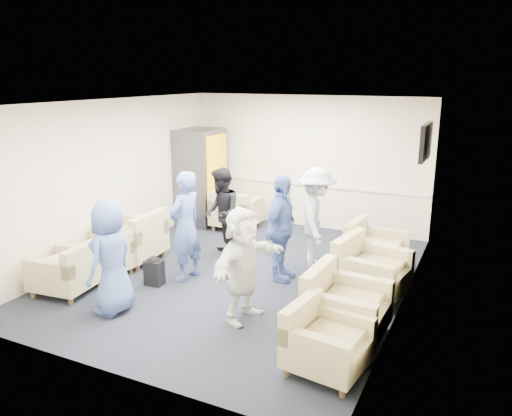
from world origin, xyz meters
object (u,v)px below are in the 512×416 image
at_px(armchair_right_far, 372,250).
at_px(vending_machine, 201,177).
at_px(person_front_left, 111,257).
at_px(person_back_left, 221,214).
at_px(armchair_right_midnear, 342,308).
at_px(person_mid_left, 185,226).
at_px(armchair_left_far, 135,240).
at_px(person_front_right, 243,264).
at_px(armchair_right_midfar, 368,272).
at_px(armchair_right_near, 323,343).
at_px(armchair_left_near, 69,272).
at_px(armchair_left_mid, 104,258).
at_px(person_mid_right, 281,228).
at_px(person_back_right, 316,218).
at_px(armchair_corner, 235,213).

relative_size(armchair_right_far, vending_machine, 0.46).
height_order(person_front_left, person_back_left, person_back_left).
relative_size(armchair_right_midnear, person_mid_left, 0.55).
distance_m(armchair_left_far, person_mid_left, 1.34).
relative_size(armchair_right_far, person_front_right, 0.61).
xyz_separation_m(armchair_right_midfar, person_front_left, (-2.96, -1.95, 0.40)).
xyz_separation_m(armchair_right_midfar, vending_machine, (-4.10, 2.15, 0.64)).
bearing_deg(armchair_right_midfar, armchair_left_far, 104.04).
bearing_deg(armchair_right_near, person_front_right, 70.60).
bearing_deg(person_back_left, armchair_right_midfar, 49.69).
xyz_separation_m(armchair_left_near, armchair_right_far, (3.78, 2.76, 0.02)).
xyz_separation_m(person_back_left, person_front_right, (1.35, -1.85, -0.04)).
xyz_separation_m(armchair_right_far, vending_machine, (-3.94, 1.16, 0.66)).
bearing_deg(armchair_left_mid, armchair_left_near, 7.09).
bearing_deg(person_mid_right, armchair_right_midnear, -134.15).
distance_m(armchair_left_near, person_mid_left, 1.80).
height_order(armchair_left_near, person_back_left, person_back_left).
xyz_separation_m(person_mid_left, person_back_right, (1.64, 1.34, -0.02)).
bearing_deg(person_front_right, armchair_right_midnear, -75.05).
distance_m(person_mid_left, person_back_right, 2.12).
relative_size(armchair_right_midfar, person_front_left, 0.68).
bearing_deg(armchair_left_far, person_back_left, 119.44).
bearing_deg(person_mid_right, armchair_left_mid, 112.76).
bearing_deg(person_mid_left, person_back_right, 137.88).
bearing_deg(armchair_right_near, vending_machine, 52.12).
distance_m(person_mid_right, person_front_right, 1.42).
bearing_deg(armchair_corner, person_front_right, 117.93).
xyz_separation_m(armchair_left_far, person_mid_right, (2.54, 0.35, 0.46)).
bearing_deg(armchair_left_mid, person_back_left, 149.42).
height_order(armchair_left_mid, armchair_right_near, armchair_right_near).
relative_size(armchair_left_mid, person_front_right, 0.58).
relative_size(vending_machine, person_mid_left, 1.17).
bearing_deg(person_back_right, person_back_left, 81.35).
bearing_deg(vending_machine, armchair_right_midfar, -27.74).
distance_m(vending_machine, person_front_right, 4.53).
xyz_separation_m(armchair_left_far, vending_machine, (-0.19, 2.48, 0.63)).
relative_size(person_back_left, person_front_right, 1.05).
relative_size(armchair_corner, person_front_right, 0.59).
bearing_deg(vending_machine, person_back_left, -49.61).
bearing_deg(vending_machine, armchair_right_far, -16.42).
bearing_deg(person_front_left, armchair_right_near, 85.34).
bearing_deg(person_mid_left, person_front_left, -2.68).
distance_m(armchair_left_mid, armchair_right_far, 4.29).
bearing_deg(armchair_right_midfar, person_mid_right, 98.42).
relative_size(armchair_right_far, person_back_right, 0.55).
height_order(armchair_left_mid, armchair_right_midfar, armchair_right_midfar).
height_order(armchair_left_mid, person_mid_right, person_mid_right).
relative_size(armchair_left_near, person_back_left, 0.56).
bearing_deg(vending_machine, armchair_left_mid, -86.77).
bearing_deg(armchair_right_midfar, armchair_right_midnear, -171.32).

